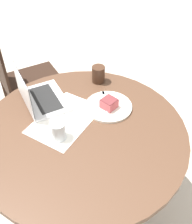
% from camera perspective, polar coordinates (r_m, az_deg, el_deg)
% --- Properties ---
extents(ground_plane, '(12.00, 12.00, 0.00)m').
position_cam_1_polar(ground_plane, '(1.84, -2.16, -19.08)').
color(ground_plane, '#B7AD9E').
extents(dining_table, '(1.01, 1.01, 0.70)m').
position_cam_1_polar(dining_table, '(1.38, -2.75, -8.09)').
color(dining_table, '#4C3323').
rests_on(dining_table, ground_plane).
extents(chair, '(0.55, 0.55, 0.97)m').
position_cam_1_polar(chair, '(2.00, -15.67, 6.56)').
color(chair, black).
rests_on(chair, ground_plane).
extents(paper_document, '(0.39, 0.29, 0.00)m').
position_cam_1_polar(paper_document, '(1.33, -6.67, -1.49)').
color(paper_document, white).
rests_on(paper_document, dining_table).
extents(plate, '(0.25, 0.25, 0.01)m').
position_cam_1_polar(plate, '(1.39, 2.72, 1.23)').
color(plate, silver).
rests_on(plate, dining_table).
extents(cake_slice, '(0.08, 0.08, 0.05)m').
position_cam_1_polar(cake_slice, '(1.35, 2.85, 1.89)').
color(cake_slice, '#B74C51').
rests_on(cake_slice, plate).
extents(fork, '(0.14, 0.13, 0.00)m').
position_cam_1_polar(fork, '(1.42, 1.90, 2.81)').
color(fork, silver).
rests_on(fork, plate).
extents(coffee_glass, '(0.08, 0.08, 0.10)m').
position_cam_1_polar(coffee_glass, '(1.54, 0.52, 8.23)').
color(coffee_glass, '#3D2619').
rests_on(coffee_glass, dining_table).
extents(water_glass, '(0.07, 0.07, 0.09)m').
position_cam_1_polar(water_glass, '(1.21, -8.22, -4.04)').
color(water_glass, silver).
rests_on(water_glass, dining_table).
extents(laptop, '(0.31, 0.35, 0.21)m').
position_cam_1_polar(laptop, '(1.42, -12.12, 3.23)').
color(laptop, silver).
rests_on(laptop, dining_table).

